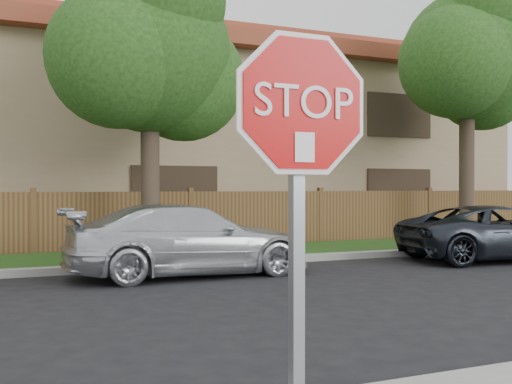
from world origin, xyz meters
name	(u,v)px	position (x,y,z in m)	size (l,w,h in m)	color
far_curb	(41,272)	(0.00, 8.15, 0.07)	(70.00, 0.30, 0.15)	gray
grass_strip	(37,263)	(0.00, 9.80, 0.06)	(70.00, 3.00, 0.12)	#1E4714
fence	(33,225)	(0.00, 11.40, 0.80)	(70.00, 0.12, 1.60)	#54321D
apartment_building	(25,132)	(0.00, 17.00, 3.53)	(35.20, 9.20, 7.20)	#9B8860
tree_mid	(152,51)	(2.52, 9.57, 4.87)	(4.80, 3.90, 7.35)	#382B21
tree_right	(471,56)	(12.02, 9.57, 5.57)	(4.80, 3.90, 8.20)	#382B21
stop_sign	(301,167)	(0.70, -1.48, 1.83)	(1.01, 0.13, 2.55)	gray
sedan_right	(189,240)	(2.65, 7.03, 0.69)	(1.94, 4.78, 1.39)	silver
sedan_far_right	(498,233)	(10.05, 6.51, 0.65)	(2.14, 4.64, 1.29)	#282D36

